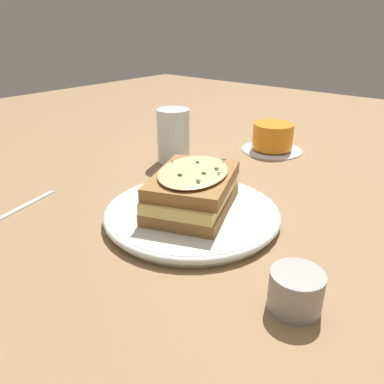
{
  "coord_description": "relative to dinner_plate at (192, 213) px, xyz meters",
  "views": [
    {
      "loc": [
        0.31,
        -0.38,
        0.28
      ],
      "look_at": [
        -0.01,
        0.01,
        0.05
      ],
      "focal_mm": 35.0,
      "sensor_mm": 36.0,
      "label": 1
    }
  ],
  "objects": [
    {
      "name": "ground_plane",
      "position": [
        0.01,
        -0.01,
        -0.01
      ],
      "size": [
        2.4,
        2.4,
        0.0
      ],
      "primitive_type": "plane",
      "color": "olive"
    },
    {
      "name": "dinner_plate",
      "position": [
        0.0,
        0.0,
        0.0
      ],
      "size": [
        0.27,
        0.27,
        0.02
      ],
      "color": "silver",
      "rests_on": "ground_plane"
    },
    {
      "name": "sandwich",
      "position": [
        -0.0,
        0.0,
        0.04
      ],
      "size": [
        0.16,
        0.19,
        0.07
      ],
      "rotation": [
        0.0,
        0.0,
        5.09
      ],
      "color": "olive",
      "rests_on": "dinner_plate"
    },
    {
      "name": "teacup_with_saucer",
      "position": [
        -0.07,
        0.37,
        0.02
      ],
      "size": [
        0.14,
        0.15,
        0.06
      ],
      "rotation": [
        0.0,
        0.0,
        1.69
      ],
      "color": "white",
      "rests_on": "ground_plane"
    },
    {
      "name": "water_glass",
      "position": [
        -0.19,
        0.17,
        0.05
      ],
      "size": [
        0.07,
        0.07,
        0.11
      ],
      "primitive_type": "cylinder",
      "color": "silver",
      "rests_on": "ground_plane"
    },
    {
      "name": "condiment_pot",
      "position": [
        0.21,
        -0.08,
        0.01
      ],
      "size": [
        0.06,
        0.06,
        0.04
      ],
      "primitive_type": "cylinder",
      "color": "gray",
      "rests_on": "ground_plane"
    }
  ]
}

